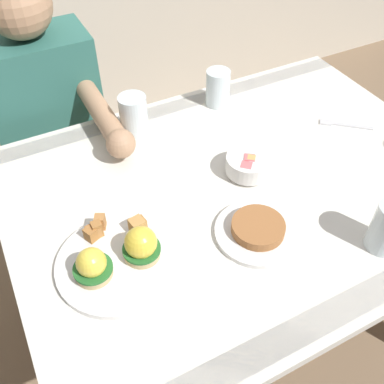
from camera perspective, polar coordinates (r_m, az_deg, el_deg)
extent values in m
plane|color=#7F664C|center=(1.75, 4.65, -16.55)|extent=(6.00, 6.00, 0.00)
cube|color=white|center=(1.16, 6.72, 0.59)|extent=(1.20, 0.90, 0.03)
cube|color=#4C6BB7|center=(0.98, 19.64, -13.74)|extent=(1.20, 0.06, 0.00)
cube|color=#4C6BB7|center=(1.42, -1.96, 11.08)|extent=(1.20, 0.06, 0.00)
cube|color=brown|center=(1.59, -19.81, -6.30)|extent=(0.06, 0.06, 0.71)
cube|color=brown|center=(1.90, 13.45, 5.56)|extent=(0.06, 0.06, 0.71)
cylinder|color=white|center=(0.99, -9.63, -9.03)|extent=(0.27, 0.27, 0.01)
cylinder|color=tan|center=(0.96, -12.63, -10.04)|extent=(0.08, 0.08, 0.02)
cylinder|color=#286B2D|center=(0.95, -12.75, -9.63)|extent=(0.08, 0.08, 0.01)
sphere|color=yellow|center=(0.94, -12.94, -8.91)|extent=(0.06, 0.06, 0.06)
cylinder|color=tan|center=(0.97, -6.50, -7.77)|extent=(0.08, 0.08, 0.02)
cylinder|color=#286B2D|center=(0.97, -6.56, -7.34)|extent=(0.08, 0.08, 0.01)
sphere|color=yellow|center=(0.95, -6.67, -6.51)|extent=(0.07, 0.07, 0.07)
cube|color=#AD7038|center=(1.02, -12.20, -4.73)|extent=(0.02, 0.02, 0.04)
cube|color=tan|center=(1.01, -7.11, -4.39)|extent=(0.04, 0.04, 0.04)
cube|color=#AD7038|center=(1.02, -6.78, -4.20)|extent=(0.03, 0.03, 0.03)
cube|color=#AD7038|center=(1.02, -12.95, -5.32)|extent=(0.03, 0.03, 0.03)
cube|color=#B77A42|center=(1.03, -11.83, -3.81)|extent=(0.03, 0.03, 0.04)
cube|color=#B77A42|center=(1.02, -12.68, -4.98)|extent=(0.03, 0.03, 0.03)
cylinder|color=white|center=(1.18, 7.23, 2.63)|extent=(0.10, 0.10, 0.01)
cylinder|color=white|center=(1.16, 7.35, 3.62)|extent=(0.12, 0.12, 0.04)
cube|color=#F4DB66|center=(1.15, 7.64, 3.66)|extent=(0.03, 0.03, 0.02)
cube|color=#B7E093|center=(1.16, 7.78, 3.84)|extent=(0.03, 0.03, 0.03)
cube|color=#F4A85B|center=(1.15, 8.58, 3.62)|extent=(0.04, 0.04, 0.03)
cube|color=#EA6B70|center=(1.15, 7.43, 4.01)|extent=(0.04, 0.04, 0.03)
cube|color=#B7E093|center=(1.16, 5.73, 3.66)|extent=(0.04, 0.04, 0.03)
cube|color=#EA6B70|center=(1.13, 7.02, 3.02)|extent=(0.04, 0.04, 0.03)
cube|color=#F4A85B|center=(1.15, 7.69, 4.13)|extent=(0.03, 0.03, 0.02)
cube|color=silver|center=(1.41, 20.08, 8.05)|extent=(0.10, 0.09, 0.00)
cube|color=silver|center=(1.40, 16.98, 8.63)|extent=(0.04, 0.04, 0.00)
cylinder|color=silver|center=(1.26, -7.55, 9.52)|extent=(0.08, 0.08, 0.14)
cylinder|color=silver|center=(1.27, -7.47, 8.84)|extent=(0.07, 0.07, 0.10)
cylinder|color=silver|center=(1.40, 3.37, 13.34)|extent=(0.07, 0.07, 0.11)
cylinder|color=silver|center=(1.41, 3.35, 12.88)|extent=(0.07, 0.07, 0.09)
cylinder|color=white|center=(1.04, 8.47, -5.19)|extent=(0.20, 0.20, 0.01)
cylinder|color=#A36638|center=(1.02, 8.58, -4.55)|extent=(0.12, 0.12, 0.02)
cylinder|color=#33333D|center=(1.78, -16.87, -4.98)|extent=(0.11, 0.11, 0.45)
cylinder|color=#33333D|center=(1.79, -11.41, -3.06)|extent=(0.11, 0.11, 0.45)
cube|color=#2D665B|center=(1.55, -18.33, 10.12)|extent=(0.34, 0.20, 0.50)
sphere|color=tan|center=(1.39, -21.75, 21.69)|extent=(0.19, 0.19, 0.19)
cylinder|color=tan|center=(1.30, -11.59, 9.87)|extent=(0.06, 0.30, 0.06)
sphere|color=tan|center=(1.19, -9.22, 6.23)|extent=(0.08, 0.08, 0.08)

